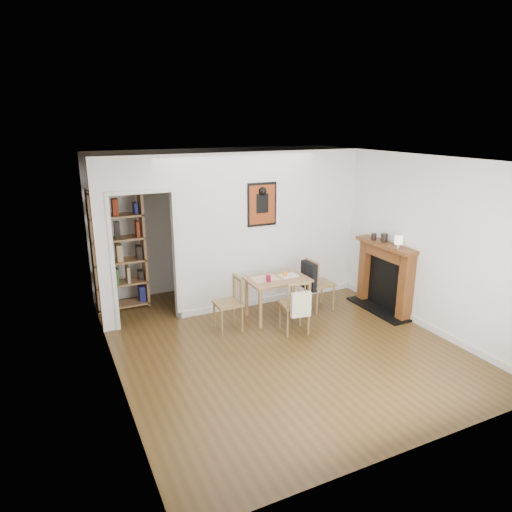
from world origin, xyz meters
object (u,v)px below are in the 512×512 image
bookshelf (119,250)px  orange_fruit (285,274)px  chair_right (319,283)px  chair_left (228,304)px  red_glass (268,278)px  ceramic_jar_b (374,237)px  fireplace (385,274)px  ceramic_jar_a (384,238)px  dining_table (278,283)px  chair_front (295,305)px  notebook (289,276)px  mantel_lamp (399,241)px

bookshelf → orange_fruit: bookshelf is taller
chair_right → orange_fruit: chair_right is taller
chair_left → red_glass: (0.70, 0.04, 0.29)m
bookshelf → ceramic_jar_b: (3.87, -1.74, 0.21)m
chair_right → orange_fruit: size_ratio=11.21×
bookshelf → chair_left: bearing=-51.5°
fireplace → ceramic_jar_a: size_ratio=9.36×
dining_table → red_glass: (-0.19, -0.06, 0.13)m
fireplace → red_glass: fireplace is taller
chair_right → ceramic_jar_a: 1.30m
chair_left → chair_front: size_ratio=0.98×
ceramic_jar_a → notebook: bearing=164.8°
bookshelf → notebook: size_ratio=7.13×
dining_table → chair_left: (-0.90, -0.10, -0.16)m
chair_front → bookshelf: bookshelf is taller
orange_fruit → ceramic_jar_a: ceramic_jar_a is taller
ceramic_jar_a → orange_fruit: bearing=165.2°
chair_front → notebook: 0.70m
chair_right → ceramic_jar_b: ceramic_jar_b is taller
fireplace → notebook: fireplace is taller
ceramic_jar_a → bookshelf: bearing=154.1°
fireplace → ceramic_jar_b: ceramic_jar_b is taller
fireplace → ceramic_jar_b: size_ratio=11.38×
fireplace → dining_table: bearing=165.1°
chair_front → mantel_lamp: (1.71, -0.22, 0.85)m
red_glass → mantel_lamp: size_ratio=0.51×
dining_table → ceramic_jar_b: ceramic_jar_b is taller
chair_front → ceramic_jar_a: (1.78, 0.19, 0.79)m
bookshelf → fireplace: (3.96, -2.00, -0.39)m
chair_front → notebook: chair_front is taller
mantel_lamp → chair_right: bearing=138.1°
ceramic_jar_b → chair_right: bearing=166.0°
dining_table → ceramic_jar_a: bearing=-12.5°
mantel_lamp → ceramic_jar_b: bearing=89.8°
chair_front → ceramic_jar_a: 1.96m
chair_left → bookshelf: bookshelf is taller
bookshelf → orange_fruit: bearing=-32.5°
notebook → dining_table: bearing=-172.3°
chair_left → notebook: size_ratio=2.94×
orange_fruit → mantel_lamp: (1.54, -0.84, 0.58)m
chair_left → chair_front: bearing=-29.1°
red_glass → notebook: bearing=11.9°
bookshelf → ceramic_jar_a: bookshelf is taller
notebook → ceramic_jar_a: bearing=-15.2°
orange_fruit → ceramic_jar_a: size_ratio=0.59×
bookshelf → chair_right: bearing=-27.1°
chair_front → red_glass: chair_front is taller
chair_right → red_glass: (-0.98, -0.06, 0.25)m
bookshelf → mantel_lamp: bearing=-31.0°
red_glass → mantel_lamp: (1.88, -0.74, 0.57)m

